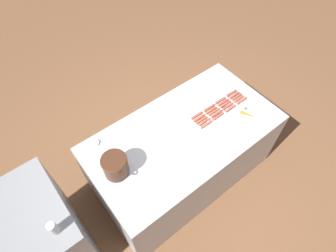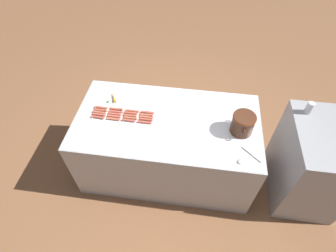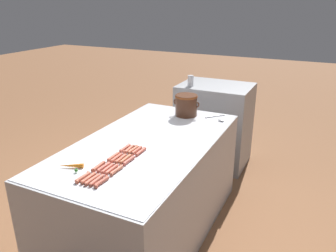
% 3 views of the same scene
% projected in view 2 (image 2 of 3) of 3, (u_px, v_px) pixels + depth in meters
% --- Properties ---
extents(ground_plane, '(20.00, 20.00, 0.00)m').
position_uv_depth(ground_plane, '(167.00, 165.00, 3.33)').
color(ground_plane, brown).
extents(griddle_counter, '(1.01, 1.90, 0.86)m').
position_uv_depth(griddle_counter, '(167.00, 145.00, 3.00)').
color(griddle_counter, '#ADAFB5').
rests_on(griddle_counter, ground_plane).
extents(back_cabinet, '(0.84, 0.63, 1.00)m').
position_uv_depth(back_cabinet, '(311.00, 164.00, 2.75)').
color(back_cabinet, '#939599').
rests_on(back_cabinet, ground_plane).
extents(hot_dog_0, '(0.03, 0.15, 0.02)m').
position_uv_depth(hot_dog_0, '(101.00, 107.00, 2.77)').
color(hot_dog_0, '#B75A42').
rests_on(hot_dog_0, griddle_counter).
extents(hot_dog_1, '(0.03, 0.15, 0.02)m').
position_uv_depth(hot_dog_1, '(116.00, 109.00, 2.76)').
color(hot_dog_1, '#B75740').
rests_on(hot_dog_1, griddle_counter).
extents(hot_dog_2, '(0.03, 0.15, 0.02)m').
position_uv_depth(hot_dog_2, '(132.00, 111.00, 2.74)').
color(hot_dog_2, '#BA5B45').
rests_on(hot_dog_2, griddle_counter).
extents(hot_dog_3, '(0.03, 0.15, 0.02)m').
position_uv_depth(hot_dog_3, '(148.00, 112.00, 2.73)').
color(hot_dog_3, '#B85845').
rests_on(hot_dog_3, griddle_counter).
extents(hot_dog_4, '(0.03, 0.15, 0.02)m').
position_uv_depth(hot_dog_4, '(101.00, 110.00, 2.75)').
color(hot_dog_4, '#B85941').
rests_on(hot_dog_4, griddle_counter).
extents(hot_dog_5, '(0.03, 0.15, 0.02)m').
position_uv_depth(hot_dog_5, '(116.00, 112.00, 2.73)').
color(hot_dog_5, '#B65344').
rests_on(hot_dog_5, griddle_counter).
extents(hot_dog_6, '(0.03, 0.15, 0.02)m').
position_uv_depth(hot_dog_6, '(131.00, 113.00, 2.72)').
color(hot_dog_6, '#B4513D').
rests_on(hot_dog_6, griddle_counter).
extents(hot_dog_7, '(0.03, 0.15, 0.02)m').
position_uv_depth(hot_dog_7, '(146.00, 115.00, 2.70)').
color(hot_dog_7, '#BB5C45').
rests_on(hot_dog_7, griddle_counter).
extents(hot_dog_8, '(0.03, 0.15, 0.02)m').
position_uv_depth(hot_dog_8, '(99.00, 112.00, 2.73)').
color(hot_dog_8, '#BD5C46').
rests_on(hot_dog_8, griddle_counter).
extents(hot_dog_9, '(0.03, 0.15, 0.02)m').
position_uv_depth(hot_dog_9, '(115.00, 114.00, 2.71)').
color(hot_dog_9, '#B75644').
rests_on(hot_dog_9, griddle_counter).
extents(hot_dog_10, '(0.03, 0.15, 0.02)m').
position_uv_depth(hot_dog_10, '(130.00, 115.00, 2.70)').
color(hot_dog_10, '#B6573F').
rests_on(hot_dog_10, griddle_counter).
extents(hot_dog_11, '(0.03, 0.15, 0.02)m').
position_uv_depth(hot_dog_11, '(147.00, 117.00, 2.68)').
color(hot_dog_11, '#B75E42').
rests_on(hot_dog_11, griddle_counter).
extents(hot_dog_12, '(0.03, 0.15, 0.02)m').
position_uv_depth(hot_dog_12, '(99.00, 115.00, 2.71)').
color(hot_dog_12, '#B45A46').
rests_on(hot_dog_12, griddle_counter).
extents(hot_dog_13, '(0.03, 0.15, 0.02)m').
position_uv_depth(hot_dog_13, '(114.00, 116.00, 2.69)').
color(hot_dog_13, '#BE5846').
rests_on(hot_dog_13, griddle_counter).
extents(hot_dog_14, '(0.03, 0.15, 0.02)m').
position_uv_depth(hot_dog_14, '(130.00, 118.00, 2.67)').
color(hot_dog_14, '#B05D3D').
rests_on(hot_dog_14, griddle_counter).
extents(hot_dog_15, '(0.03, 0.15, 0.02)m').
position_uv_depth(hot_dog_15, '(146.00, 120.00, 2.66)').
color(hot_dog_15, '#B4533F').
rests_on(hot_dog_15, griddle_counter).
extents(hot_dog_16, '(0.03, 0.15, 0.02)m').
position_uv_depth(hot_dog_16, '(98.00, 117.00, 2.68)').
color(hot_dog_16, '#B1523E').
rests_on(hot_dog_16, griddle_counter).
extents(hot_dog_17, '(0.03, 0.15, 0.02)m').
position_uv_depth(hot_dog_17, '(113.00, 119.00, 2.67)').
color(hot_dog_17, '#B65D45').
rests_on(hot_dog_17, griddle_counter).
extents(hot_dog_18, '(0.03, 0.15, 0.02)m').
position_uv_depth(hot_dog_18, '(129.00, 120.00, 2.65)').
color(hot_dog_18, '#B15346').
rests_on(hot_dog_18, griddle_counter).
extents(hot_dog_19, '(0.03, 0.15, 0.02)m').
position_uv_depth(hot_dog_19, '(145.00, 122.00, 2.64)').
color(hot_dog_19, '#B75141').
rests_on(hot_dog_19, griddle_counter).
extents(bean_pot, '(0.28, 0.22, 0.21)m').
position_uv_depth(bean_pot, '(243.00, 123.00, 2.49)').
color(bean_pot, '#472616').
rests_on(bean_pot, griddle_counter).
extents(serving_spoon, '(0.21, 0.22, 0.02)m').
position_uv_depth(serving_spoon, '(244.00, 159.00, 2.36)').
color(serving_spoon, '#B7B7BC').
rests_on(serving_spoon, griddle_counter).
extents(carrot, '(0.17, 0.10, 0.03)m').
position_uv_depth(carrot, '(113.00, 97.00, 2.87)').
color(carrot, orange).
rests_on(carrot, griddle_counter).
extents(soda_can, '(0.07, 0.07, 0.12)m').
position_uv_depth(soda_can, '(309.00, 108.00, 2.50)').
color(soda_can, '#BCBCC1').
rests_on(soda_can, back_cabinet).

